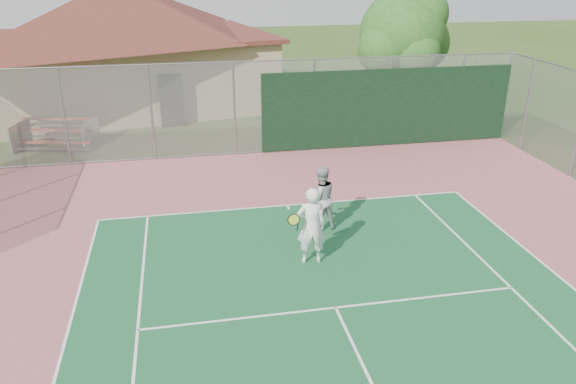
% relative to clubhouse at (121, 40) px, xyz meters
% --- Properties ---
extents(back_fence, '(20.08, 0.11, 3.53)m').
position_rel_clubhouse_xyz_m(back_fence, '(7.67, -8.84, -1.55)').
color(back_fence, gray).
rests_on(back_fence, ground).
extents(clubhouse, '(16.32, 12.46, 6.34)m').
position_rel_clubhouse_xyz_m(clubhouse, '(0.00, 0.00, 0.00)').
color(clubhouse, tan).
rests_on(clubhouse, ground).
extents(bleachers, '(3.07, 2.16, 1.03)m').
position_rel_clubhouse_xyz_m(bleachers, '(-2.30, -6.51, -2.67)').
color(bleachers, '#B14029').
rests_on(bleachers, ground).
extents(tree, '(4.25, 4.02, 5.92)m').
position_rel_clubhouse_xyz_m(tree, '(12.04, -6.31, 0.67)').
color(tree, '#392515').
rests_on(tree, ground).
extents(player_white_front, '(1.03, 0.61, 1.95)m').
position_rel_clubhouse_xyz_m(player_white_front, '(5.49, -17.39, -2.24)').
color(player_white_front, silver).
rests_on(player_white_front, ground).
extents(player_grey_back, '(1.00, 0.85, 1.82)m').
position_rel_clubhouse_xyz_m(player_grey_back, '(6.15, -15.66, -2.31)').
color(player_grey_back, '#9C9FA1').
rests_on(player_grey_back, ground).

